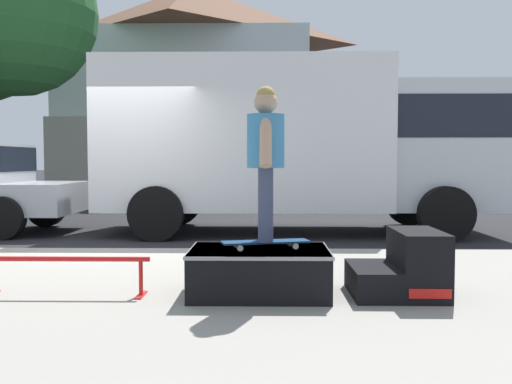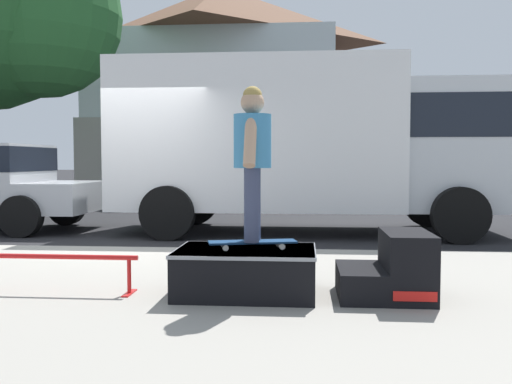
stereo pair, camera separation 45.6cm
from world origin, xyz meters
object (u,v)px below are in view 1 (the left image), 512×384
Objects in this scene: skateboard at (266,242)px; box_truck at (298,139)px; skate_box at (259,270)px; kicker_ramp at (404,268)px; grind_rail at (65,266)px; skater_kid at (266,150)px.

skateboard is 5.45m from box_truck.
skate_box is at bearing -163.86° from skateboard.
kicker_ramp is 1.24m from skateboard.
kicker_ramp is 0.11× the size of box_truck.
box_truck reaches higher than grind_rail.
skate_box is 0.82× the size of grind_rail.
box_truck is (0.64, 5.32, 1.36)m from skate_box.
skater_kid is (-1.22, 0.02, 1.04)m from kicker_ramp.
skate_box is at bearing -163.86° from skater_kid.
skateboard reaches higher than skate_box.
kicker_ramp is 5.52m from box_truck.
box_truck reaches higher than skateboard.
grind_rail is 1.78m from skateboard.
kicker_ramp is at bearing -0.02° from skate_box.
kicker_ramp is 2.99m from grind_rail.
grind_rail is 1.87× the size of skateboard.
grind_rail is 1.10× the size of skater_kid.
skateboard is at bearing 135.00° from skater_kid.
kicker_ramp is 0.58× the size of skater_kid.
kicker_ramp reaches higher than skateboard.
skateboard is 0.59× the size of skater_kid.
grind_rail is (-2.99, -0.07, 0.02)m from kicker_ramp.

